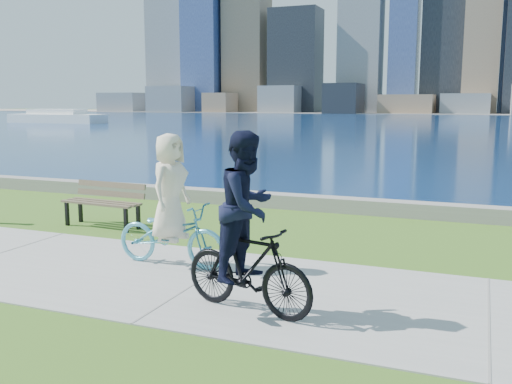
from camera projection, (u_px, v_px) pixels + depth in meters
ground at (199, 283)px, 8.46m from camera, size 320.00×320.00×0.00m
concrete_path at (199, 282)px, 8.46m from camera, size 80.00×3.50×0.02m
seawall at (314, 203)px, 14.12m from camera, size 90.00×0.50×0.35m
bay_water at (454, 122)px, 74.48m from camera, size 320.00×131.00×0.01m
far_shore at (467, 113)px, 127.66m from camera, size 320.00×30.00×0.12m
city_skyline at (461, 15)px, 124.10m from camera, size 176.31×22.08×76.00m
ferry_near at (57, 117)px, 71.20m from camera, size 12.71×3.63×1.72m
park_bench at (105, 200)px, 12.22m from camera, size 1.86×0.75×0.94m
cyclist_woman at (171, 217)px, 9.19m from camera, size 0.76×2.00×2.15m
cyclist_man at (247, 238)px, 7.10m from camera, size 0.95×1.97×2.30m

